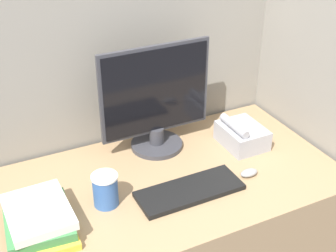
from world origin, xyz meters
name	(u,v)px	position (x,y,z in m)	size (l,w,h in m)	color
cubicle_panel_rear	(124,123)	(0.00, 0.79, 0.79)	(1.81, 0.04, 1.59)	gray
cubicle_panel_right	(307,124)	(0.74, 0.41, 0.79)	(0.04, 0.81, 1.59)	gray
desk	(163,249)	(0.00, 0.38, 0.37)	(1.41, 0.75, 0.75)	#937551
monitor	(156,103)	(0.08, 0.61, 0.96)	(0.49, 0.23, 0.47)	#333338
keyboard	(190,191)	(0.06, 0.26, 0.76)	(0.41, 0.16, 0.02)	black
mouse	(249,173)	(0.32, 0.25, 0.76)	(0.08, 0.04, 0.03)	gray
coffee_cup	(105,190)	(-0.25, 0.34, 0.81)	(0.10, 0.10, 0.13)	#335999
book_stack	(40,219)	(-0.50, 0.30, 0.79)	(0.24, 0.30, 0.09)	gold
desk_telephone	(242,135)	(0.42, 0.46, 0.79)	(0.17, 0.21, 0.13)	#99999E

